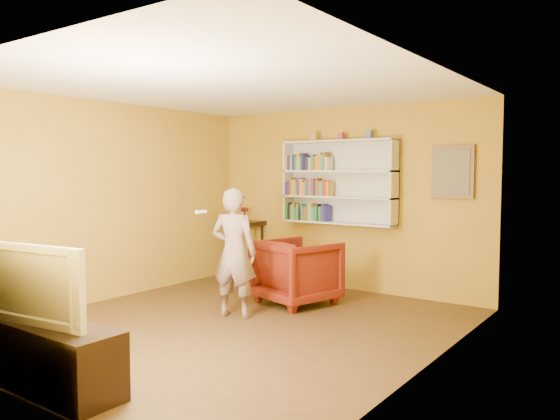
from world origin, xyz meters
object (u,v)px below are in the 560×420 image
(bookshelf, at_px, (340,182))
(tv_cabinet, at_px, (47,355))
(armchair, at_px, (297,272))
(ruby_lustre, at_px, (244,211))
(console_table, at_px, (245,231))
(person, at_px, (234,253))
(television, at_px, (45,283))

(bookshelf, bearing_deg, tv_cabinet, -90.85)
(armchair, height_order, tv_cabinet, armchair)
(ruby_lustre, bearing_deg, console_table, -135.00)
(console_table, relative_size, person, 0.61)
(bookshelf, xyz_separation_m, tv_cabinet, (-0.07, -4.66, -1.32))
(ruby_lustre, relative_size, tv_cabinet, 0.15)
(console_table, xyz_separation_m, tv_cabinet, (1.63, -4.50, -0.51))
(armchair, relative_size, tv_cabinet, 0.62)
(tv_cabinet, relative_size, television, 1.35)
(console_table, xyz_separation_m, ruby_lustre, (0.00, 0.00, 0.33))
(armchair, relative_size, person, 0.60)
(tv_cabinet, bearing_deg, bookshelf, 89.15)
(ruby_lustre, height_order, television, television)
(bookshelf, distance_m, tv_cabinet, 4.84)
(bookshelf, height_order, television, bookshelf)
(console_table, xyz_separation_m, television, (1.63, -4.50, 0.08))
(ruby_lustre, distance_m, armchair, 2.06)
(ruby_lustre, xyz_separation_m, television, (1.63, -4.50, -0.25))
(armchair, xyz_separation_m, television, (-0.06, -3.54, 0.43))
(armchair, distance_m, television, 3.57)
(television, bearing_deg, armchair, 81.39)
(armchair, xyz_separation_m, person, (-0.24, -0.99, 0.35))
(person, bearing_deg, tv_cabinet, 76.97)
(ruby_lustre, height_order, armchair, ruby_lustre)
(person, bearing_deg, console_table, -70.77)
(ruby_lustre, bearing_deg, armchair, -29.67)
(bookshelf, distance_m, person, 2.28)
(console_table, height_order, tv_cabinet, console_table)
(person, height_order, television, person)
(console_table, relative_size, television, 0.84)
(bookshelf, bearing_deg, person, -96.94)
(tv_cabinet, distance_m, television, 0.59)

